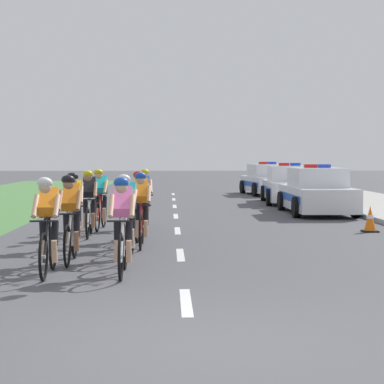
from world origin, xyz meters
name	(u,v)px	position (x,y,z in m)	size (l,w,h in m)	color
ground_plane	(191,348)	(0.00, 0.00, 0.00)	(160.00, 160.00, 0.00)	#4C4C51
kerb_edge	(357,214)	(5.65, 14.00, 0.07)	(0.16, 60.00, 0.13)	#9E9E99
lane_markings_centre	(177,223)	(0.00, 12.00, 0.00)	(0.14, 29.60, 0.01)	white
cyclist_lead	(48,225)	(-2.08, 3.94, 0.79)	(0.42, 1.72, 1.56)	black
cyclist_second	(123,225)	(-0.93, 3.90, 0.79)	(0.42, 1.72, 1.56)	black
cyclist_third	(71,218)	(-1.90, 5.13, 0.79)	(0.42, 1.72, 1.56)	black
cyclist_fourth	(127,216)	(-0.97, 5.50, 0.79)	(0.45, 1.72, 1.56)	black
cyclist_fifth	(74,209)	(-2.11, 6.91, 0.79)	(0.44, 1.72, 1.56)	black
cyclist_sixth	(141,209)	(-0.77, 7.08, 0.79)	(0.42, 1.72, 1.56)	black
cyclist_seventh	(89,203)	(-2.04, 8.83, 0.79)	(0.43, 1.72, 1.56)	black
cyclist_eighth	(140,204)	(-0.84, 8.20, 0.79)	(0.44, 1.72, 1.56)	black
cyclist_ninth	(100,198)	(-1.93, 10.33, 0.79)	(0.43, 1.72, 1.56)	black
cyclist_tenth	(144,198)	(-0.84, 10.53, 0.79)	(0.44, 1.72, 1.56)	black
police_car_nearest	(316,193)	(4.52, 14.68, 0.68)	(2.02, 4.41, 1.59)	silver
police_car_second	(289,186)	(4.52, 19.46, 0.68)	(2.22, 4.51, 1.59)	white
police_car_third	(267,181)	(4.53, 25.33, 0.68)	(2.32, 4.55, 1.59)	silver
traffic_cone_mid	(370,219)	(4.69, 9.58, 0.31)	(0.36, 0.36, 0.64)	black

